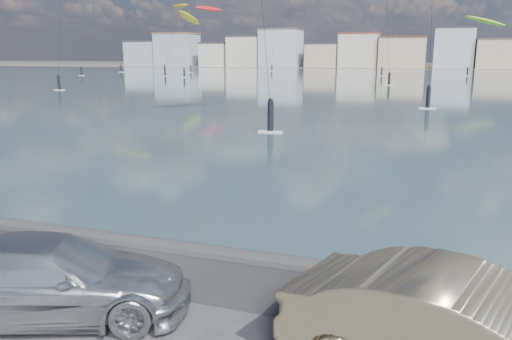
% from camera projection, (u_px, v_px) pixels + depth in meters
% --- Properties ---
extents(bay_water, '(500.00, 177.00, 0.00)m').
position_uv_depth(bay_water, '(407.00, 80.00, 91.09)').
color(bay_water, '#33555E').
rests_on(bay_water, ground).
extents(far_shore_strip, '(500.00, 60.00, 0.00)m').
position_uv_depth(far_shore_strip, '(420.00, 67.00, 191.08)').
color(far_shore_strip, '#4C473D').
rests_on(far_shore_strip, ground).
extents(seawall, '(400.00, 0.36, 1.08)m').
position_uv_depth(seawall, '(181.00, 267.00, 9.13)').
color(seawall, '#28282B').
rests_on(seawall, ground).
extents(far_buildings, '(240.79, 13.26, 14.60)m').
position_uv_depth(far_buildings, '(424.00, 51.00, 176.41)').
color(far_buildings, '#9EA8B7').
rests_on(far_buildings, ground).
extents(car_silver, '(5.10, 3.55, 1.37)m').
position_uv_depth(car_silver, '(50.00, 278.00, 8.45)').
color(car_silver, silver).
rests_on(car_silver, ground).
extents(kitesurfer_0, '(5.68, 15.86, 17.29)m').
position_uv_depth(kitesurfer_0, '(189.00, 18.00, 144.73)').
color(kitesurfer_0, yellow).
rests_on(kitesurfer_0, ground).
extents(kitesurfer_4, '(6.26, 15.57, 18.11)m').
position_uv_depth(kitesurfer_4, '(209.00, 9.00, 137.86)').
color(kitesurfer_4, red).
rests_on(kitesurfer_4, ground).
extents(kitesurfer_12, '(9.64, 14.55, 14.24)m').
position_uv_depth(kitesurfer_12, '(485.00, 21.00, 117.00)').
color(kitesurfer_12, '#8CD826').
rests_on(kitesurfer_12, ground).
extents(kitesurfer_14, '(7.81, 15.99, 16.49)m').
position_uv_depth(kitesurfer_14, '(180.00, 7.00, 117.57)').
color(kitesurfer_14, '#BF8C19').
rests_on(kitesurfer_14, ground).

